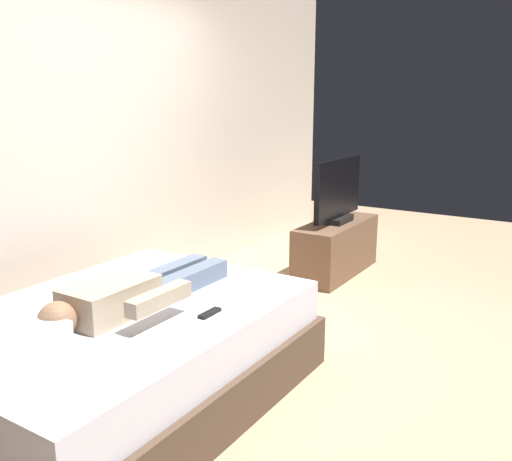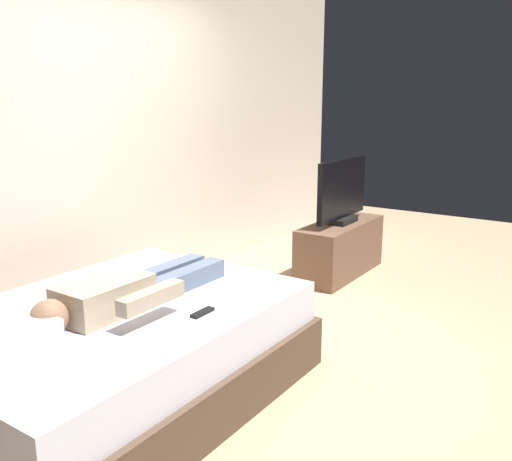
# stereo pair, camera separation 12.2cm
# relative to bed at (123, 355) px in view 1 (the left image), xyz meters

# --- Properties ---
(ground_plane) EXTENTS (10.00, 10.00, 0.00)m
(ground_plane) POSITION_rel_bed_xyz_m (1.00, -0.30, -0.26)
(ground_plane) COLOR tan
(back_wall) EXTENTS (6.40, 0.10, 2.80)m
(back_wall) POSITION_rel_bed_xyz_m (1.40, 1.24, 1.14)
(back_wall) COLOR beige
(back_wall) RESTS_ON ground
(bed) EXTENTS (2.01, 1.48, 0.54)m
(bed) POSITION_rel_bed_xyz_m (0.00, 0.00, 0.00)
(bed) COLOR brown
(bed) RESTS_ON ground
(pillow) EXTENTS (0.48, 0.34, 0.12)m
(pillow) POSITION_rel_bed_xyz_m (-0.68, -0.00, 0.34)
(pillow) COLOR white
(pillow) RESTS_ON bed
(person) EXTENTS (1.26, 0.46, 0.18)m
(person) POSITION_rel_bed_xyz_m (0.03, -0.06, 0.36)
(person) COLOR tan
(person) RESTS_ON bed
(remote) EXTENTS (0.15, 0.04, 0.02)m
(remote) POSITION_rel_bed_xyz_m (0.18, -0.46, 0.29)
(remote) COLOR black
(remote) RESTS_ON bed
(tv_stand) EXTENTS (1.10, 0.40, 0.50)m
(tv_stand) POSITION_rel_bed_xyz_m (2.71, -0.04, -0.01)
(tv_stand) COLOR brown
(tv_stand) RESTS_ON ground
(tv) EXTENTS (0.88, 0.20, 0.59)m
(tv) POSITION_rel_bed_xyz_m (2.71, -0.04, 0.52)
(tv) COLOR black
(tv) RESTS_ON tv_stand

